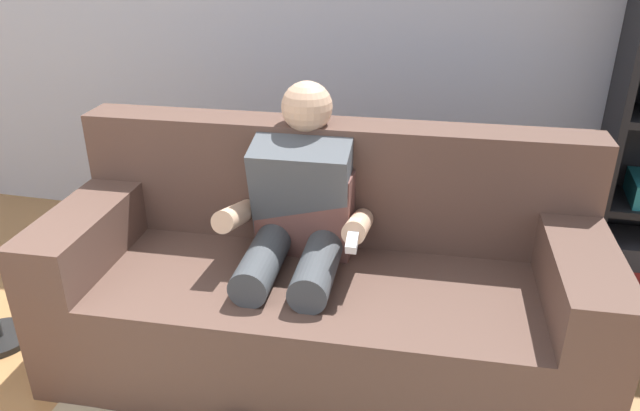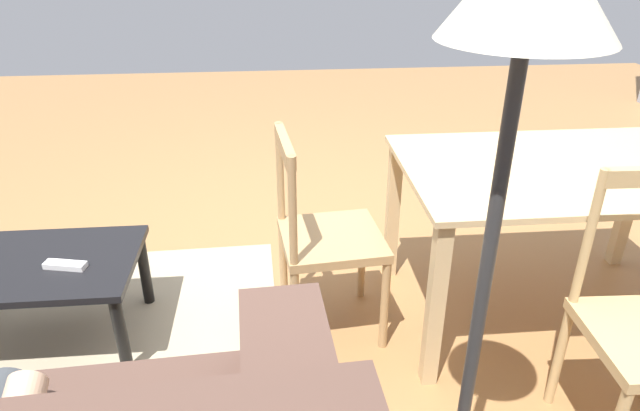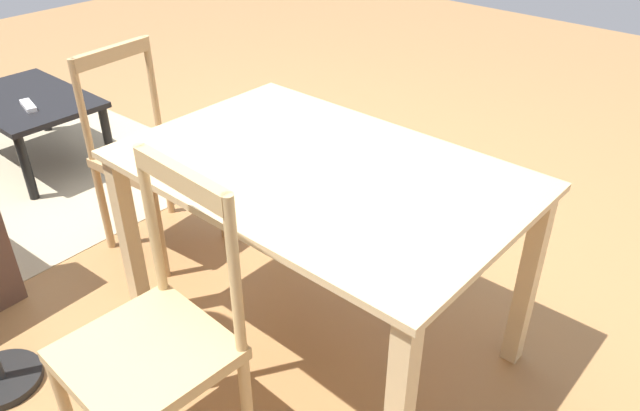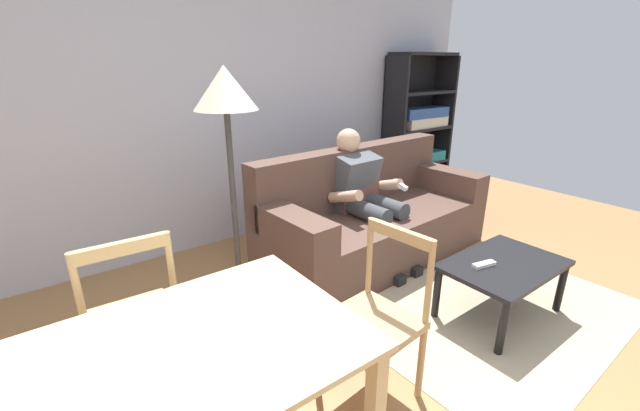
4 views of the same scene
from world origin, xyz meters
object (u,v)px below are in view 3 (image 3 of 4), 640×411
object	(u,v)px
dining_table	(320,195)
dining_chair_near_wall	(155,346)
coffee_table	(28,107)
tv_remote	(28,106)
dining_chair_facing_couch	(151,155)

from	to	relation	value
dining_table	dining_chair_near_wall	xyz separation A→B (m)	(-0.00, 0.71, -0.17)
coffee_table	tv_remote	world-z (taller)	tv_remote
tv_remote	dining_table	size ratio (longest dim) A/B	0.13
tv_remote	dining_chair_near_wall	xyz separation A→B (m)	(-2.06, 0.66, 0.05)
dining_table	dining_chair_facing_couch	world-z (taller)	dining_chair_facing_couch
coffee_table	dining_table	distance (m)	2.24
dining_chair_near_wall	dining_chair_facing_couch	size ratio (longest dim) A/B	1.06
dining_chair_near_wall	dining_chair_facing_couch	world-z (taller)	dining_chair_near_wall
dining_table	dining_chair_facing_couch	bearing A→B (deg)	0.17
tv_remote	dining_table	distance (m)	2.08
coffee_table	dining_table	size ratio (longest dim) A/B	0.63
tv_remote	dining_table	bearing A→B (deg)	104.15
tv_remote	dining_chair_facing_couch	bearing A→B (deg)	105.32
coffee_table	tv_remote	distance (m)	0.18
dining_chair_near_wall	dining_table	bearing A→B (deg)	-89.89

